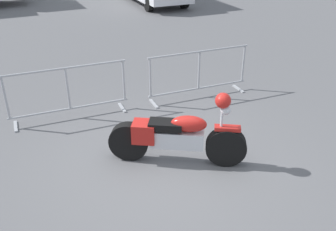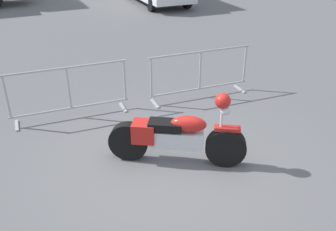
{
  "view_description": "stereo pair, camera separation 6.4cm",
  "coord_description": "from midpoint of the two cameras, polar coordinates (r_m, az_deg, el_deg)",
  "views": [
    {
      "loc": [
        -1.76,
        -4.63,
        3.53
      ],
      "look_at": [
        0.21,
        0.51,
        0.65
      ],
      "focal_mm": 40.0,
      "sensor_mm": 36.0,
      "label": 1
    },
    {
      "loc": [
        -1.7,
        -4.65,
        3.53
      ],
      "look_at": [
        0.21,
        0.51,
        0.65
      ],
      "focal_mm": 40.0,
      "sensor_mm": 36.0,
      "label": 2
    }
  ],
  "objects": [
    {
      "name": "crowd_barrier_near",
      "position": [
        7.55,
        -15.21,
        3.46
      ],
      "size": [
        2.36,
        0.5,
        1.07
      ],
      "rotation": [
        0.0,
        0.0,
        0.03
      ],
      "color": "#9EA0A5",
      "rests_on": "ground"
    },
    {
      "name": "crowd_barrier_far",
      "position": [
        8.24,
        4.5,
        6.41
      ],
      "size": [
        2.36,
        0.5,
        1.07
      ],
      "rotation": [
        0.0,
        0.0,
        0.03
      ],
      "color": "#9EA0A5",
      "rests_on": "ground"
    },
    {
      "name": "motorcycle",
      "position": [
        5.96,
        1.07,
        -3.12
      ],
      "size": [
        2.06,
        1.18,
        1.26
      ],
      "rotation": [
        0.0,
        0.0,
        -0.47
      ],
      "color": "black",
      "rests_on": "ground"
    },
    {
      "name": "ground_plane",
      "position": [
        6.08,
        -0.41,
        -7.85
      ],
      "size": [
        120.0,
        120.0,
        0.0
      ],
      "primitive_type": "plane",
      "color": "#5B5B5E"
    }
  ]
}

